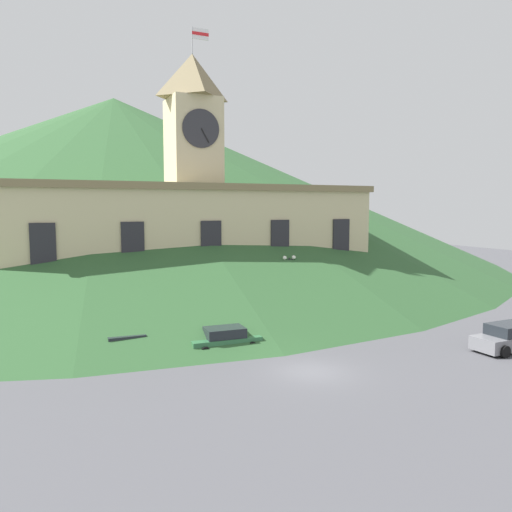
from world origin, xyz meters
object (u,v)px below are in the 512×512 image
street_lamp_center (159,285)px  car_yellow_coupe (126,345)px  street_lamp_right (289,271)px  car_black_suv (328,314)px  car_green_wagon (225,340)px  car_gray_pickup (510,338)px  pedestrian (249,314)px

street_lamp_center → car_yellow_coupe: size_ratio=1.02×
street_lamp_right → car_black_suv: (0.64, -5.38, -2.84)m
car_green_wagon → car_black_suv: (10.06, 3.32, 0.11)m
street_lamp_center → car_gray_pickup: size_ratio=0.81×
street_lamp_right → car_green_wagon: street_lamp_right is taller
street_lamp_center → car_gray_pickup: street_lamp_center is taller
street_lamp_center → pedestrian: street_lamp_center is taller
car_green_wagon → car_yellow_coupe: size_ratio=1.11×
street_lamp_center → car_green_wagon: 9.32m
street_lamp_center → pedestrian: size_ratio=2.62×
car_gray_pickup → car_black_suv: 12.93m
street_lamp_center → car_green_wagon: (2.19, -8.71, -2.49)m
street_lamp_right → car_green_wagon: (-9.42, -8.71, -2.96)m
car_gray_pickup → car_black_suv: car_black_suv is taller
car_yellow_coupe → car_gray_pickup: bearing=158.8°
street_lamp_right → car_yellow_coupe: 17.17m
street_lamp_center → car_black_suv: street_lamp_center is taller
car_gray_pickup → car_yellow_coupe: size_ratio=1.26×
street_lamp_right → car_gray_pickup: (7.63, -16.26, -2.86)m
street_lamp_center → car_green_wagon: size_ratio=0.92×
car_green_wagon → pedestrian: bearing=-123.1°
street_lamp_center → car_black_suv: (12.24, -5.38, -2.38)m
car_yellow_coupe → street_lamp_center: bearing=-118.0°
car_black_suv → pedestrian: size_ratio=3.08×
car_green_wagon → pedestrian: pedestrian is taller
car_gray_pickup → street_lamp_right: bearing=-66.1°
car_green_wagon → car_black_suv: car_black_suv is taller
street_lamp_right → car_gray_pickup: bearing=-64.9°
street_lamp_right → street_lamp_center: bearing=180.0°
car_green_wagon → car_yellow_coupe: 6.26m
street_lamp_center → car_yellow_coupe: (-3.81, -6.91, -2.58)m
car_gray_pickup → pedestrian: bearing=-47.3°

